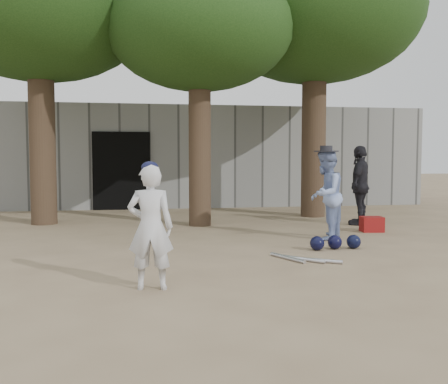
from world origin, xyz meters
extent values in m
plane|color=#937C5E|center=(0.00, 0.00, 0.00)|extent=(70.00, 70.00, 0.00)
imported|color=silver|center=(-0.56, -0.96, 0.70)|extent=(0.55, 0.39, 1.40)
imported|color=#8499CD|center=(2.62, 1.98, 0.81)|extent=(0.96, 1.00, 1.62)
imported|color=black|center=(4.08, 3.72, 0.87)|extent=(0.97, 1.06, 1.74)
cube|color=maroon|center=(3.88, 2.71, 0.15)|extent=(0.45, 0.37, 0.30)
cube|color=gray|center=(0.00, 8.00, 1.50)|extent=(16.00, 0.35, 3.00)
cube|color=black|center=(-1.20, 7.80, 1.10)|extent=(1.60, 0.08, 2.20)
cube|color=slate|center=(0.00, 10.50, 1.50)|extent=(16.00, 5.00, 3.00)
sphere|color=black|center=(2.10, 0.97, 0.12)|extent=(0.23, 0.23, 0.23)
sphere|color=black|center=(2.42, 1.02, 0.12)|extent=(0.23, 0.23, 0.23)
sphere|color=black|center=(2.74, 1.01, 0.12)|extent=(0.23, 0.23, 0.23)
cylinder|color=#BCBCC3|center=(1.43, 0.35, 0.03)|extent=(0.35, 0.68, 0.06)
cylinder|color=#BCBCC3|center=(1.61, 0.23, 0.03)|extent=(0.54, 0.55, 0.06)
cylinder|color=#BCBCC3|center=(1.79, 0.11, 0.03)|extent=(0.64, 0.43, 0.06)
cylinder|color=brown|center=(-2.80, 5.00, 2.75)|extent=(0.56, 0.56, 5.50)
ellipsoid|color=#284C19|center=(-2.80, 5.00, 4.70)|extent=(4.80, 4.80, 3.12)
cylinder|color=brown|center=(0.60, 4.20, 2.50)|extent=(0.48, 0.48, 5.00)
ellipsoid|color=#284C19|center=(0.60, 4.20, 4.20)|extent=(4.00, 4.00, 2.60)
cylinder|color=brown|center=(3.60, 5.40, 2.90)|extent=(0.60, 0.60, 5.80)
ellipsoid|color=#284C19|center=(3.60, 5.40, 5.00)|extent=(5.20, 5.20, 3.38)
camera|label=1|loc=(-0.66, -6.55, 1.49)|focal=40.00mm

